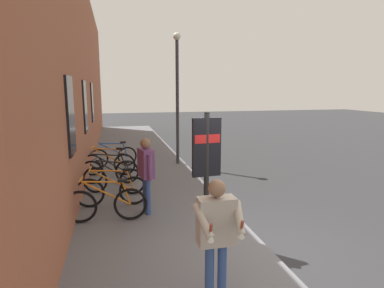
{
  "coord_description": "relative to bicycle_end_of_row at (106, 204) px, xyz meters",
  "views": [
    {
      "loc": [
        -4.87,
        2.61,
        2.93
      ],
      "look_at": [
        3.65,
        0.52,
        1.42
      ],
      "focal_mm": 29.7,
      "sensor_mm": 36.0,
      "label": 1
    }
  ],
  "objects": [
    {
      "name": "bicycle_under_window",
      "position": [
        0.92,
        -0.13,
        0.0
      ],
      "size": [
        0.48,
        1.77,
        0.97
      ],
      "color": "black",
      "rests_on": "sidewalk_pavement"
    },
    {
      "name": "bicycle_far_end",
      "position": [
        4.93,
        -0.16,
        0.0
      ],
      "size": [
        0.56,
        1.74,
        0.97
      ],
      "color": "black",
      "rests_on": "sidewalk_pavement"
    },
    {
      "name": "bicycle_beside_lamp",
      "position": [
        3.84,
        -0.01,
        0.0
      ],
      "size": [
        0.51,
        1.75,
        0.97
      ],
      "color": "black",
      "rests_on": "sidewalk_pavement"
    },
    {
      "name": "bicycle_end_of_row",
      "position": [
        0.0,
        0.0,
        0.0
      ],
      "size": [
        0.48,
        1.77,
        0.97
      ],
      "color": "black",
      "rests_on": "sidewalk_pavement"
    },
    {
      "name": "bicycle_by_door",
      "position": [
        2.86,
        -0.05,
        0.0
      ],
      "size": [
        0.52,
        1.75,
        0.97
      ],
      "color": "black",
      "rests_on": "sidewalk_pavement"
    },
    {
      "name": "station_facade",
      "position": [
        7.15,
        0.94,
        3.0
      ],
      "size": [
        22.0,
        0.65,
        7.02
      ],
      "color": "#9E563D",
      "rests_on": "ground"
    },
    {
      "name": "street_lamp",
      "position": [
        4.99,
        -2.56,
        2.5
      ],
      "size": [
        0.28,
        0.28,
        4.84
      ],
      "color": "#333338",
      "rests_on": "sidewalk_pavement"
    },
    {
      "name": "sidewalk_pavement",
      "position": [
        6.16,
        -1.11,
        -0.45
      ],
      "size": [
        24.0,
        3.5,
        0.12
      ],
      "primitive_type": "cube",
      "color": "slate",
      "rests_on": "ground"
    },
    {
      "name": "tourist_with_hotdogs",
      "position": [
        -3.09,
        -1.47,
        0.66
      ],
      "size": [
        0.57,
        0.65,
        1.7
      ],
      "color": "#334C8C",
      "rests_on": "sidewalk_pavement"
    },
    {
      "name": "transit_info_sign",
      "position": [
        -1.17,
        -1.89,
        1.21
      ],
      "size": [
        0.13,
        0.55,
        2.4
      ],
      "color": "black",
      "rests_on": "sidewalk_pavement"
    },
    {
      "name": "ground",
      "position": [
        4.16,
        -3.86,
        -0.51
      ],
      "size": [
        60.0,
        60.0,
        0.0
      ],
      "primitive_type": "plane",
      "color": "#2D2D30"
    },
    {
      "name": "bicycle_nearest_sign",
      "position": [
        1.88,
        -0.17,
        0.0
      ],
      "size": [
        0.72,
        1.68,
        0.97
      ],
      "color": "black",
      "rests_on": "sidewalk_pavement"
    },
    {
      "name": "pedestrian_crossing_street",
      "position": [
        0.27,
        -0.9,
        0.68
      ],
      "size": [
        0.65,
        0.35,
        1.74
      ],
      "color": "#334C8C",
      "rests_on": "sidewalk_pavement"
    }
  ]
}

